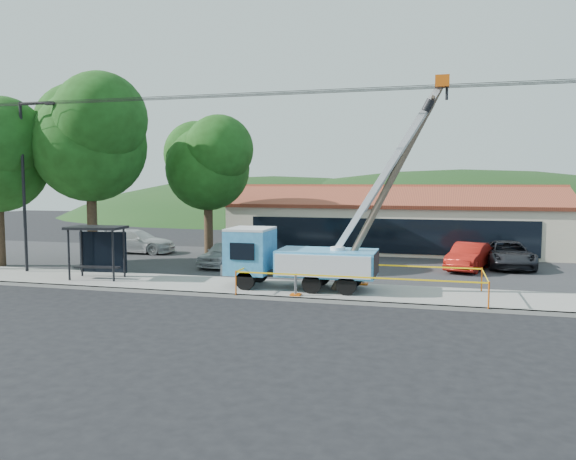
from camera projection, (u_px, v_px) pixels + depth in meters
The scene contains 18 objects.
ground at pixel (246, 310), 21.35m from camera, with size 120.00×120.00×0.00m, color black.
curb at pixel (262, 297), 23.37m from camera, with size 60.00×0.25×0.15m, color gray.
sidewalk at pixel (275, 289), 25.20m from camera, with size 60.00×4.00×0.15m, color gray.
parking_lot at pixel (313, 264), 32.90m from camera, with size 60.00×12.00×0.10m, color #28282B.
strip_mall at pixel (393, 224), 39.41m from camera, with size 22.50×8.53×4.67m.
streetlight at pixel (27, 174), 29.23m from camera, with size 2.13×0.22×9.00m.
tree_west_near at pixel (90, 134), 31.47m from camera, with size 7.56×6.72×10.80m.
tree_lot at pixel (208, 160), 35.12m from camera, with size 6.30×5.60×8.94m.
hill_west at pixel (274, 216), 78.15m from camera, with size 78.40×56.00×28.00m, color #173714.
hill_center at pixel (461, 220), 71.76m from camera, with size 89.60×64.00×32.00m, color #173714.
utility_truck at pixel (297, 256), 24.92m from camera, with size 9.57×3.59×9.01m.
leaning_pole at pixel (391, 180), 23.66m from camera, with size 4.68×1.69×8.90m.
bus_shelter at pixel (98, 240), 27.46m from camera, with size 2.84×1.94×2.56m.
caution_tape at pixel (361, 276), 23.87m from camera, with size 10.09×3.54×1.02m.
car_silver at pixel (226, 268), 31.88m from camera, with size 1.72×4.29×1.46m, color #9FA1A6.
car_red at pixel (469, 272), 30.49m from camera, with size 1.55×4.46×1.47m, color #A71810.
car_white at pixel (136, 254), 37.72m from camera, with size 2.18×5.36×1.56m, color silver.
car_dark at pixel (507, 269), 31.42m from camera, with size 2.43×5.27×1.46m, color black.
Camera 1 is at (6.94, -19.89, 4.92)m, focal length 35.00 mm.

